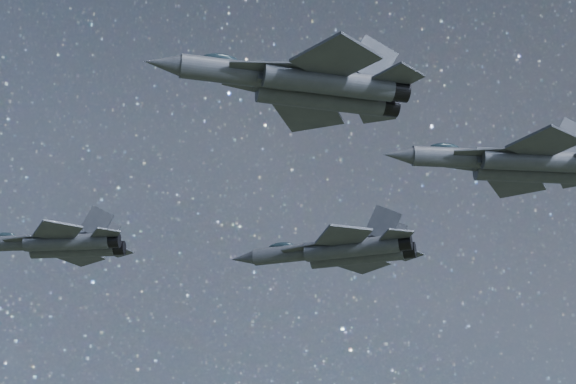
# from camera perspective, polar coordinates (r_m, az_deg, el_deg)

# --- Properties ---
(jet_lead) EXTENTS (16.18, 11.46, 4.11)m
(jet_lead) POSITION_cam_1_polar(r_m,az_deg,el_deg) (90.17, -13.57, -3.00)
(jet_lead) COLOR #31353E
(jet_left) EXTENTS (19.83, 13.76, 4.98)m
(jet_left) POSITION_cam_1_polar(r_m,az_deg,el_deg) (95.82, 3.06, -3.49)
(jet_left) COLOR #31353E
(jet_right) EXTENTS (17.92, 11.90, 4.56)m
(jet_right) POSITION_cam_1_polar(r_m,az_deg,el_deg) (63.13, 0.92, 6.43)
(jet_right) COLOR #31353E
(jet_slot) EXTENTS (19.57, 13.37, 4.91)m
(jet_slot) POSITION_cam_1_polar(r_m,az_deg,el_deg) (83.28, 13.28, 1.70)
(jet_slot) COLOR #31353E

